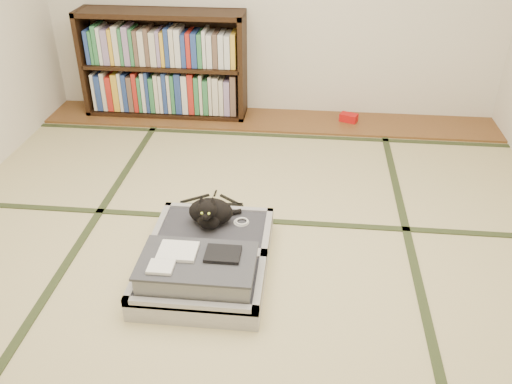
# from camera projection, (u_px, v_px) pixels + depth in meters

# --- Properties ---
(floor) EXTENTS (4.50, 4.50, 0.00)m
(floor) POSITION_uv_depth(u_px,v_px,m) (241.00, 259.00, 3.17)
(floor) COLOR #C8B885
(floor) RESTS_ON ground
(wood_strip) EXTENTS (4.00, 0.50, 0.02)m
(wood_strip) POSITION_uv_depth(u_px,v_px,m) (270.00, 120.00, 4.87)
(wood_strip) COLOR brown
(wood_strip) RESTS_ON ground
(red_item) EXTENTS (0.17, 0.14, 0.07)m
(red_item) POSITION_uv_depth(u_px,v_px,m) (349.00, 118.00, 4.81)
(red_item) COLOR red
(red_item) RESTS_ON wood_strip
(room_shell) EXTENTS (4.50, 4.50, 4.50)m
(room_shell) POSITION_uv_depth(u_px,v_px,m) (237.00, 0.00, 2.42)
(room_shell) COLOR white
(room_shell) RESTS_ON ground
(tatami_borders) EXTENTS (4.00, 4.50, 0.01)m
(tatami_borders) POSITION_uv_depth(u_px,v_px,m) (251.00, 212.00, 3.59)
(tatami_borders) COLOR #2D381E
(tatami_borders) RESTS_ON ground
(bookcase) EXTENTS (1.44, 0.33, 0.93)m
(bookcase) POSITION_uv_depth(u_px,v_px,m) (164.00, 67.00, 4.78)
(bookcase) COLOR black
(bookcase) RESTS_ON wood_strip
(suitcase) EXTENTS (0.68, 0.91, 0.27)m
(suitcase) POSITION_uv_depth(u_px,v_px,m) (205.00, 261.00, 3.00)
(suitcase) COLOR #ADADB2
(suitcase) RESTS_ON floor
(cat) EXTENTS (0.30, 0.31, 0.24)m
(cat) POSITION_uv_depth(u_px,v_px,m) (210.00, 212.00, 3.19)
(cat) COLOR black
(cat) RESTS_ON suitcase
(cable_coil) EXTENTS (0.09, 0.09, 0.02)m
(cable_coil) POSITION_uv_depth(u_px,v_px,m) (241.00, 222.00, 3.25)
(cable_coil) COLOR white
(cable_coil) RESTS_ON suitcase
(hanger) EXTENTS (0.44, 0.22, 0.01)m
(hanger) POSITION_uv_depth(u_px,v_px,m) (212.00, 202.00, 3.69)
(hanger) COLOR black
(hanger) RESTS_ON floor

